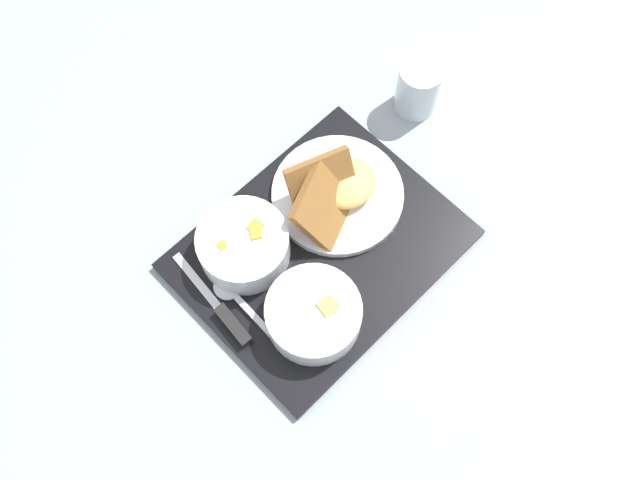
{
  "coord_description": "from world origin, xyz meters",
  "views": [
    {
      "loc": [
        -0.24,
        -0.28,
        0.95
      ],
      "look_at": [
        0.0,
        0.0,
        0.04
      ],
      "focal_mm": 38.0,
      "sensor_mm": 36.0,
      "label": 1
    }
  ],
  "objects_px": {
    "bowl_soup": "(314,314)",
    "glass_water": "(417,90)",
    "spoon": "(239,300)",
    "plate_main": "(336,192)",
    "knife": "(227,318)",
    "bowl_salad": "(243,245)"
  },
  "relations": [
    {
      "from": "knife",
      "to": "spoon",
      "type": "bearing_deg",
      "value": -68.38
    },
    {
      "from": "bowl_salad",
      "to": "plate_main",
      "type": "xyz_separation_m",
      "value": [
        0.16,
        -0.02,
        -0.01
      ]
    },
    {
      "from": "bowl_salad",
      "to": "glass_water",
      "type": "relative_size",
      "value": 1.43
    },
    {
      "from": "knife",
      "to": "spoon",
      "type": "xyz_separation_m",
      "value": [
        0.03,
        0.01,
        -0.0
      ]
    },
    {
      "from": "spoon",
      "to": "glass_water",
      "type": "height_order",
      "value": "glass_water"
    },
    {
      "from": "bowl_soup",
      "to": "spoon",
      "type": "height_order",
      "value": "bowl_soup"
    },
    {
      "from": "bowl_salad",
      "to": "spoon",
      "type": "xyz_separation_m",
      "value": [
        -0.05,
        -0.05,
        -0.03
      ]
    },
    {
      "from": "bowl_salad",
      "to": "glass_water",
      "type": "height_order",
      "value": "glass_water"
    },
    {
      "from": "bowl_salad",
      "to": "knife",
      "type": "relative_size",
      "value": 0.76
    },
    {
      "from": "bowl_salad",
      "to": "knife",
      "type": "height_order",
      "value": "bowl_salad"
    },
    {
      "from": "spoon",
      "to": "glass_water",
      "type": "relative_size",
      "value": 1.51
    },
    {
      "from": "plate_main",
      "to": "knife",
      "type": "height_order",
      "value": "plate_main"
    },
    {
      "from": "plate_main",
      "to": "knife",
      "type": "xyz_separation_m",
      "value": [
        -0.24,
        -0.05,
        -0.01
      ]
    },
    {
      "from": "bowl_salad",
      "to": "plate_main",
      "type": "bearing_deg",
      "value": -6.72
    },
    {
      "from": "bowl_salad",
      "to": "spoon",
      "type": "relative_size",
      "value": 0.94
    },
    {
      "from": "spoon",
      "to": "knife",
      "type": "bearing_deg",
      "value": 108.17
    },
    {
      "from": "bowl_soup",
      "to": "glass_water",
      "type": "relative_size",
      "value": 1.44
    },
    {
      "from": "plate_main",
      "to": "glass_water",
      "type": "distance_m",
      "value": 0.22
    },
    {
      "from": "knife",
      "to": "glass_water",
      "type": "distance_m",
      "value": 0.47
    },
    {
      "from": "glass_water",
      "to": "bowl_salad",
      "type": "bearing_deg",
      "value": -174.96
    },
    {
      "from": "knife",
      "to": "glass_water",
      "type": "bearing_deg",
      "value": -77.65
    },
    {
      "from": "knife",
      "to": "glass_water",
      "type": "height_order",
      "value": "glass_water"
    }
  ]
}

